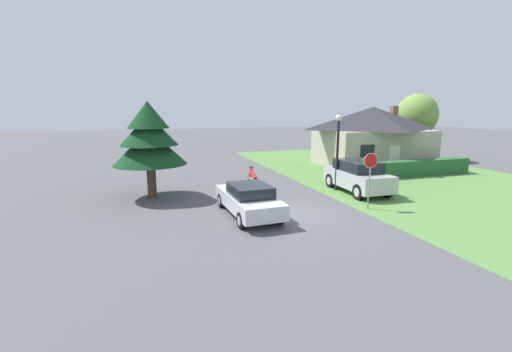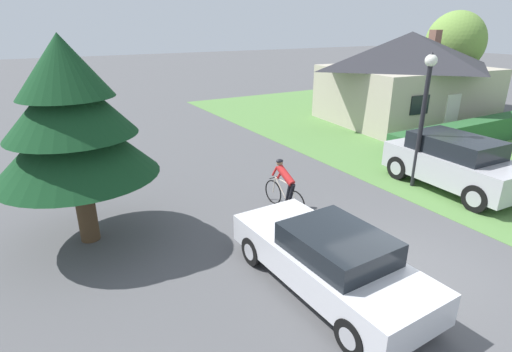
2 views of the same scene
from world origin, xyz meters
name	(u,v)px [view 2 (image 2 of 2)]	position (x,y,z in m)	size (l,w,h in m)	color
ground_plane	(401,271)	(0.00, 0.00, 0.00)	(140.00, 140.00, 0.00)	#515154
grass_verge_right	(506,151)	(11.24, 4.00, 0.01)	(16.00, 36.00, 0.01)	#568442
cottage_house	(407,76)	(11.91, 10.40, 2.51)	(9.28, 7.81, 4.90)	#B2A893
hedge_row	(477,132)	(11.01, 5.34, 0.56)	(10.81, 0.90, 1.13)	#285B2D
sedan_left_lane	(329,259)	(-1.87, 0.35, 0.73)	(2.00, 4.74, 1.44)	silver
cyclist	(285,186)	(-0.47, 4.05, 0.73)	(0.44, 1.80, 1.53)	black
parked_suv_right	(454,163)	(5.27, 2.56, 0.92)	(2.16, 4.52, 1.81)	#B7B7BC
street_lamp	(425,102)	(4.37, 3.34, 2.90)	(0.38, 0.38, 4.44)	black
conifer_tall_near	(71,119)	(-5.84, 5.06, 3.18)	(3.81, 3.81, 5.08)	#4C3823
deciduous_tree_right	(455,42)	(17.75, 11.82, 4.09)	(3.64, 3.64, 6.02)	#4C3823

